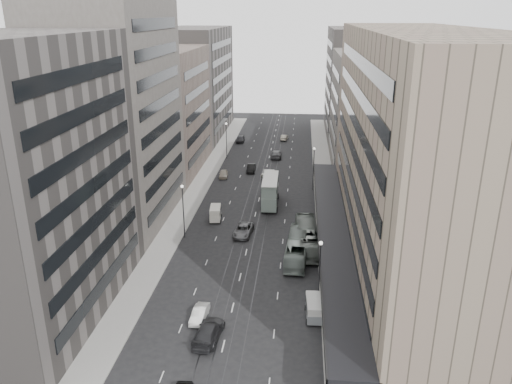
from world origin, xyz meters
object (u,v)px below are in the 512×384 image
(bus_near, at_px, (297,248))
(panel_van, at_px, (215,213))
(double_decker, at_px, (270,191))
(sedan_1, at_px, (199,314))
(bus_far, at_px, (307,237))
(sedan_2, at_px, (243,230))
(vw_microbus, at_px, (314,308))

(bus_near, distance_m, panel_van, 17.99)
(double_decker, bearing_deg, sedan_1, -99.86)
(bus_near, relative_size, panel_van, 2.98)
(panel_van, xyz_separation_m, sedan_1, (2.90, -27.49, -0.60))
(double_decker, xyz_separation_m, sedan_1, (-5.46, -34.88, -2.02))
(bus_far, relative_size, sedan_2, 2.20)
(vw_microbus, xyz_separation_m, sedan_1, (-12.50, -1.53, -0.54))
(sedan_2, bearing_deg, panel_van, 140.29)
(panel_van, bearing_deg, bus_far, -36.91)
(sedan_1, bearing_deg, vw_microbus, 10.86)
(vw_microbus, relative_size, sedan_2, 0.75)
(panel_van, bearing_deg, bus_near, -48.13)
(bus_near, xyz_separation_m, sedan_1, (-10.44, -15.43, -0.92))
(bus_near, distance_m, vw_microbus, 14.07)
(vw_microbus, distance_m, sedan_1, 12.61)
(double_decker, relative_size, panel_van, 2.40)
(bus_near, relative_size, vw_microbus, 2.77)
(bus_near, height_order, sedan_2, bus_near)
(bus_far, distance_m, vw_microbus, 17.20)
(sedan_2, bearing_deg, sedan_1, -90.05)
(bus_near, bearing_deg, sedan_1, 59.49)
(vw_microbus, distance_m, sedan_2, 23.18)
(bus_near, height_order, bus_far, bus_far)
(bus_near, relative_size, bus_far, 0.95)
(vw_microbus, xyz_separation_m, panel_van, (-15.40, 25.96, 0.06))
(sedan_2, bearing_deg, double_decker, 81.22)
(double_decker, height_order, panel_van, double_decker)
(bus_near, bearing_deg, double_decker, -72.05)
(bus_far, height_order, double_decker, double_decker)
(vw_microbus, height_order, panel_van, panel_van)
(panel_van, distance_m, sedan_2, 7.31)
(bus_far, height_order, sedan_1, bus_far)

